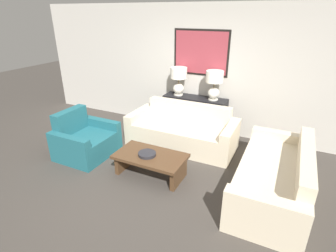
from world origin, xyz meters
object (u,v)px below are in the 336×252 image
table_lamp_left (179,78)px  table_lamp_right (214,82)px  console_table (194,115)px  couch_by_side (275,178)px  couch_by_back_wall (182,132)px  armchair_near_back_wall (85,141)px  coffee_table (151,160)px  decorative_bowl (147,154)px

table_lamp_left → table_lamp_right: same height
console_table → couch_by_side: 2.38m
console_table → couch_by_back_wall: size_ratio=0.65×
couch_by_back_wall → armchair_near_back_wall: 1.86m
console_table → table_lamp_left: 0.86m
coffee_table → armchair_near_back_wall: 1.43m
couch_by_back_wall → armchair_near_back_wall: (-1.47, -1.14, -0.00)m
console_table → couch_by_side: console_table is taller
console_table → decorative_bowl: bearing=-92.4°
couch_by_back_wall → coffee_table: couch_by_back_wall is taller
table_lamp_right → couch_by_side: (1.43, -1.53, -0.90)m
couch_by_side → armchair_near_back_wall: size_ratio=2.12×
table_lamp_right → couch_by_side: size_ratio=0.28×
couch_by_side → decorative_bowl: bearing=-168.6°
couch_by_side → coffee_table: 1.89m
console_table → decorative_bowl: 1.91m
table_lamp_left → console_table: bearing=0.0°
console_table → table_lamp_left: bearing=180.0°
decorative_bowl → armchair_near_back_wall: bearing=175.7°
coffee_table → decorative_bowl: decorative_bowl is taller
couch_by_back_wall → table_lamp_left: bearing=120.4°
table_lamp_right → coffee_table: table_lamp_right is taller
table_lamp_left → couch_by_side: (2.20, -1.53, -0.90)m
couch_by_side → decorative_bowl: 1.94m
table_lamp_right → decorative_bowl: 2.12m
coffee_table → armchair_near_back_wall: bearing=177.1°
console_table → armchair_near_back_wall: 2.33m
table_lamp_left → armchair_near_back_wall: bearing=-120.9°
decorative_bowl → armchair_near_back_wall: (-1.39, 0.10, -0.12)m
table_lamp_left → couch_by_back_wall: 1.18m
table_lamp_left → coffee_table: (0.35, -1.88, -0.90)m
table_lamp_right → couch_by_back_wall: table_lamp_right is taller
table_lamp_right → coffee_table: size_ratio=0.53×
console_table → armchair_near_back_wall: armchair_near_back_wall is taller
console_table → table_lamp_right: bearing=0.0°
coffee_table → decorative_bowl: (-0.04, -0.03, 0.12)m
table_lamp_left → coffee_table: table_lamp_left is taller
table_lamp_right → armchair_near_back_wall: 2.75m
table_lamp_right → armchair_near_back_wall: size_ratio=0.60×
couch_by_back_wall → armchair_near_back_wall: size_ratio=2.12×
table_lamp_left → couch_by_side: table_lamp_left is taller
table_lamp_right → couch_by_back_wall: 1.18m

